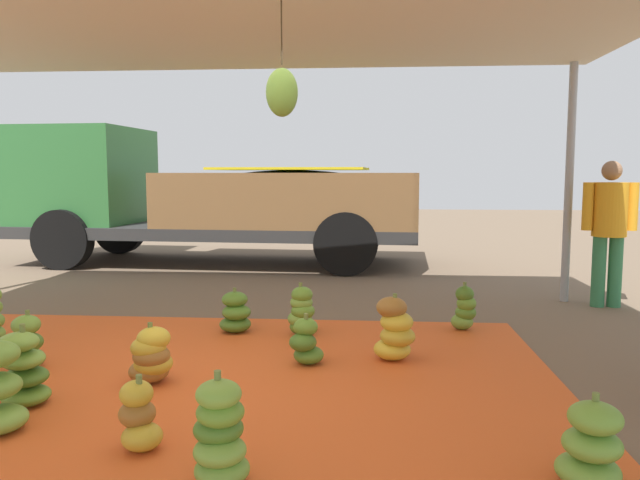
# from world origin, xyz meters

# --- Properties ---
(ground_plane) EXTENTS (40.00, 40.00, 0.00)m
(ground_plane) POSITION_xyz_m (0.00, 3.00, 0.00)
(ground_plane) COLOR brown
(tarp_orange) EXTENTS (5.65, 4.07, 0.01)m
(tarp_orange) POSITION_xyz_m (0.00, 0.00, 0.01)
(tarp_orange) COLOR #E05B23
(tarp_orange) RESTS_ON ground
(banana_bunch_1) EXTENTS (0.37, 0.37, 0.43)m
(banana_bunch_1) POSITION_xyz_m (0.83, 0.47, 0.19)
(banana_bunch_1) COLOR #518428
(banana_bunch_1) RESTS_ON tarp_orange
(banana_bunch_2) EXTENTS (0.30, 0.30, 0.49)m
(banana_bunch_2) POSITION_xyz_m (2.32, 1.72, 0.22)
(banana_bunch_2) COLOR #6B9E38
(banana_bunch_2) RESTS_ON tarp_orange
(banana_bunch_3) EXTENTS (0.39, 0.40, 0.49)m
(banana_bunch_3) POSITION_xyz_m (-1.41, 0.18, 0.22)
(banana_bunch_3) COLOR #75A83D
(banana_bunch_3) RESTS_ON tarp_orange
(banana_bunch_4) EXTENTS (0.33, 0.33, 0.44)m
(banana_bunch_4) POSITION_xyz_m (0.03, -1.17, 0.19)
(banana_bunch_4) COLOR gold
(banana_bunch_4) RESTS_ON tarp_orange
(banana_bunch_6) EXTENTS (0.42, 0.41, 0.58)m
(banana_bunch_6) POSITION_xyz_m (1.57, 0.64, 0.26)
(banana_bunch_6) COLOR gold
(banana_bunch_6) RESTS_ON tarp_orange
(banana_bunch_8) EXTENTS (0.45, 0.45, 0.49)m
(banana_bunch_8) POSITION_xyz_m (2.47, -1.43, 0.22)
(banana_bunch_8) COLOR #6B9E38
(banana_bunch_8) RESTS_ON tarp_orange
(banana_bunch_9) EXTENTS (0.41, 0.41, 0.45)m
(banana_bunch_9) POSITION_xyz_m (0.03, 1.46, 0.20)
(banana_bunch_9) COLOR #477523
(banana_bunch_9) RESTS_ON tarp_orange
(banana_bunch_10) EXTENTS (0.46, 0.44, 0.47)m
(banana_bunch_10) POSITION_xyz_m (-0.29, -0.09, 0.21)
(banana_bunch_10) COLOR #996628
(banana_bunch_10) RESTS_ON tarp_orange
(banana_bunch_11) EXTENTS (0.36, 0.35, 0.52)m
(banana_bunch_11) POSITION_xyz_m (0.70, 1.40, 0.24)
(banana_bunch_11) COLOR #518428
(banana_bunch_11) RESTS_ON tarp_orange
(banana_bunch_12) EXTENTS (0.43, 0.44, 0.57)m
(banana_bunch_12) POSITION_xyz_m (-1.00, -0.59, 0.25)
(banana_bunch_12) COLOR #60932D
(banana_bunch_12) RESTS_ON tarp_orange
(banana_bunch_13) EXTENTS (0.40, 0.41, 0.59)m
(banana_bunch_13) POSITION_xyz_m (0.59, -1.53, 0.26)
(banana_bunch_13) COLOR #6B9E38
(banana_bunch_13) RESTS_ON tarp_orange
(cargo_truck_main) EXTENTS (7.09, 2.71, 2.40)m
(cargo_truck_main) POSITION_xyz_m (-1.65, 6.25, 1.18)
(cargo_truck_main) COLOR #2D2D2D
(cargo_truck_main) RESTS_ON ground
(worker_0) EXTENTS (0.64, 0.39, 1.74)m
(worker_0) POSITION_xyz_m (4.19, 3.01, 1.02)
(worker_0) COLOR #337A4C
(worker_0) RESTS_ON ground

